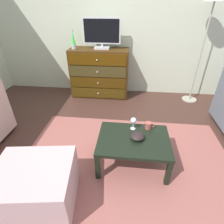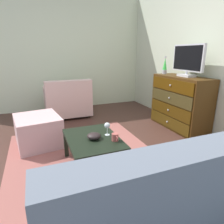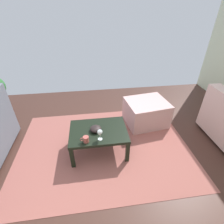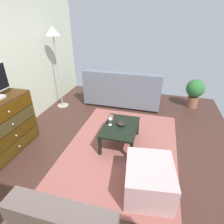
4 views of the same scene
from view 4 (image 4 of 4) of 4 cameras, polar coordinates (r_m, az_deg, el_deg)
The scene contains 11 objects.
ground_plane at distance 3.24m, azimuth -1.15°, elevation -12.63°, with size 5.75×4.47×0.05m, color #432820.
area_rug at distance 3.34m, azimuth 3.18°, elevation -10.65°, with size 2.60×1.90×0.01m, color #98554D.
dresser at distance 3.47m, azimuth -31.25°, elevation -4.24°, with size 1.12×0.49×0.94m.
coffee_table at distance 3.21m, azimuth 2.65°, elevation -5.15°, with size 0.81×0.59×0.38m.
wine_glass at distance 3.15m, azimuth -0.60°, elevation -2.28°, with size 0.07×0.07×0.16m.
mug at distance 3.35m, azimuth -0.16°, elevation -1.74°, with size 0.11×0.08×0.08m.
bowl_decorative at distance 3.20m, azimuth 2.75°, elevation -3.52°, with size 0.16×0.16×0.07m, color black.
couch_large at distance 4.73m, azimuth 3.50°, elevation 6.63°, with size 0.85×1.90×0.90m.
ottoman at distance 2.55m, azimuth 11.51°, elevation -19.98°, with size 0.70×0.60×0.44m, color #CFA3A3.
standing_lamp at distance 4.45m, azimuth -17.88°, elevation 20.80°, with size 0.32×0.32×1.88m.
potted_plant at distance 4.95m, azimuth 24.57°, elevation 6.05°, with size 0.44×0.44×0.72m.
Camera 4 is at (-2.35, -0.70, 2.11)m, focal length 29.11 mm.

